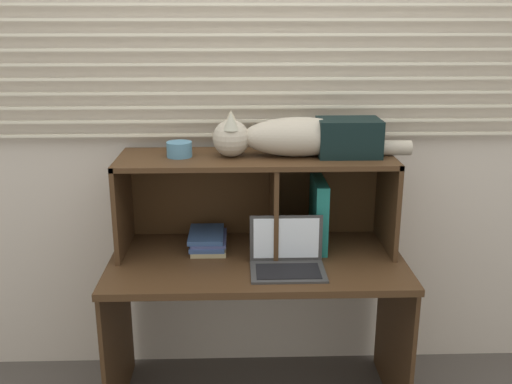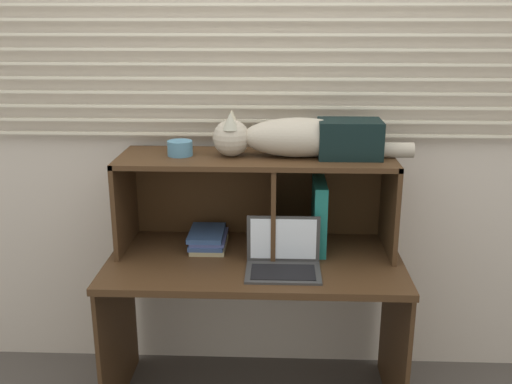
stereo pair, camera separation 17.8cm
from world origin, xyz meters
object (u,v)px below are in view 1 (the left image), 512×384
at_px(storage_box, 349,137).
at_px(cat, 288,137).
at_px(binder_upright, 319,214).
at_px(small_basket, 179,149).
at_px(laptop, 287,259).
at_px(book_stack, 208,240).

bearing_deg(storage_box, cat, -180.00).
xyz_separation_m(cat, binder_upright, (0.14, 0.00, -0.35)).
relative_size(cat, small_basket, 7.88).
height_order(laptop, small_basket, small_basket).
bearing_deg(binder_upright, laptop, -123.53).
height_order(cat, small_basket, cat).
xyz_separation_m(binder_upright, small_basket, (-0.61, 0.00, 0.30)).
relative_size(binder_upright, small_basket, 2.87).
height_order(book_stack, storage_box, storage_box).
xyz_separation_m(binder_upright, book_stack, (-0.50, -0.00, -0.12)).
distance_m(binder_upright, storage_box, 0.37).
xyz_separation_m(laptop, book_stack, (-0.34, 0.24, -0.01)).
relative_size(laptop, small_basket, 2.81).
xyz_separation_m(cat, small_basket, (-0.47, 0.00, -0.05)).
bearing_deg(laptop, storage_box, 40.76).
height_order(laptop, storage_box, storage_box).
xyz_separation_m(cat, storage_box, (0.26, 0.00, -0.00)).
bearing_deg(storage_box, laptop, -139.24).
height_order(binder_upright, storage_box, storage_box).
distance_m(laptop, storage_box, 0.59).
bearing_deg(cat, book_stack, -179.79).
distance_m(laptop, small_basket, 0.66).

